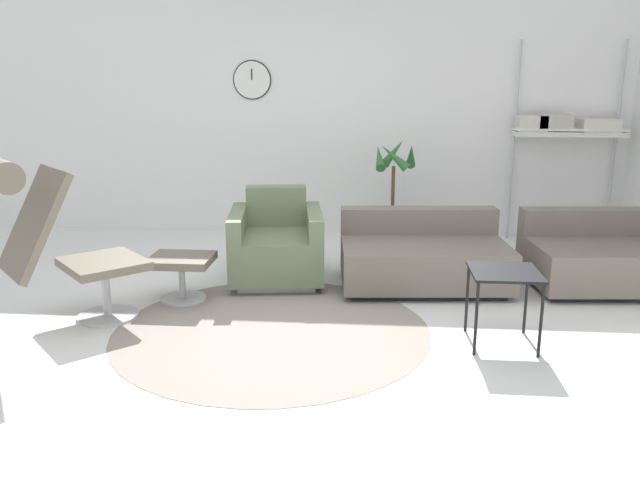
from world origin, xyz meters
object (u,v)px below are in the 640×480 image
Objects in this scene: lounge_chair at (50,228)px; couch_second at (595,259)px; ottoman at (181,268)px; couch_low at (423,258)px; side_table at (504,279)px; armchair_red at (276,247)px; shelf_unit at (564,128)px; potted_plant at (393,213)px.

couch_second is (4.02, 1.28, -0.49)m from lounge_chair.
ottoman is at bearing 5.92° from couch_second.
couch_low is at bearing 15.89° from ottoman.
side_table is at bearing 104.50° from couch_low.
lounge_chair is 1.88m from armchair_red.
armchair_red is 3.34m from shelf_unit.
side_table is at bearing -15.87° from ottoman.
ottoman is 0.50× the size of armchair_red.
couch_low is at bearing -79.27° from potted_plant.
ottoman is 3.40m from couch_second.
side_table reaches higher than ottoman.
armchair_red is (0.66, 0.59, 0.03)m from ottoman.
side_table is at bearing 47.13° from couch_second.
couch_low reaches higher than side_table.
lounge_chair is 0.84× the size of couch_low.
potted_plant is at bearing 105.12° from side_table.
ottoman is 0.97× the size of side_table.
shelf_unit is at bearing 68.65° from side_table.
potted_plant reaches higher than ottoman.
lounge_chair is 4.25m from couch_second.
lounge_chair is 5.03m from shelf_unit.
couch_low is 2.87× the size of side_table.
couch_low is 1.26× the size of potted_plant.
armchair_red reaches higher than couch_low.
ottoman is at bearing 11.15° from couch_low.
armchair_red is 2.10m from side_table.
potted_plant is (-0.64, 2.38, -0.07)m from side_table.
armchair_red is 1.53m from potted_plant.
couch_second is at bearing 51.86° from side_table.
couch_second is 2.32× the size of side_table.
lounge_chair is 1.25× the size of armchair_red.
armchair_red is at bearing -4.01° from couch_second.
potted_plant is 2.00m from shelf_unit.
armchair_red is at bearing -150.29° from shelf_unit.
armchair_red is 0.67× the size of couch_low.
lounge_chair is 2.89m from couch_low.
ottoman is 4.19m from shelf_unit.
side_table is (3.01, -0.01, -0.28)m from lounge_chair.
ottoman is at bearing -134.43° from potted_plant.
lounge_chair is 1.07× the size of potted_plant.
side_table is 0.24× the size of shelf_unit.
couch_second is at bearing 178.67° from couch_low.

